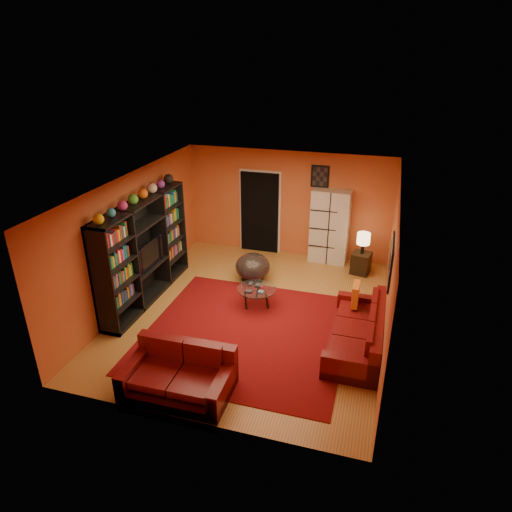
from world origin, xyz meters
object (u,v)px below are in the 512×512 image
(sofa, at_px, (361,333))
(side_table, at_px, (361,263))
(entertainment_unit, at_px, (144,251))
(tv, at_px, (146,254))
(coffee_table, at_px, (257,291))
(storage_cabinet, at_px, (330,227))
(loveseat, at_px, (180,373))
(bowl_chair, at_px, (253,267))
(table_lamp, at_px, (364,239))

(sofa, relative_size, side_table, 4.37)
(entertainment_unit, height_order, sofa, entertainment_unit)
(entertainment_unit, height_order, tv, entertainment_unit)
(coffee_table, height_order, storage_cabinet, storage_cabinet)
(entertainment_unit, relative_size, coffee_table, 3.78)
(tv, xyz_separation_m, side_table, (4.13, 2.39, -0.75))
(entertainment_unit, distance_m, tv, 0.07)
(loveseat, xyz_separation_m, bowl_chair, (0.03, 3.73, 0.05))
(storage_cabinet, bearing_deg, loveseat, -102.87)
(tv, xyz_separation_m, storage_cabinet, (3.30, 2.82, -0.10))
(loveseat, distance_m, bowl_chair, 3.73)
(tv, distance_m, sofa, 4.45)
(coffee_table, bearing_deg, table_lamp, 48.14)
(bowl_chair, bearing_deg, sofa, -36.28)
(tv, distance_m, bowl_chair, 2.36)
(bowl_chair, bearing_deg, entertainment_unit, -145.19)
(coffee_table, height_order, side_table, side_table)
(loveseat, bearing_deg, tv, 36.34)
(sofa, distance_m, side_table, 2.92)
(loveseat, bearing_deg, sofa, -54.43)
(sofa, bearing_deg, bowl_chair, 144.05)
(bowl_chair, bearing_deg, side_table, 24.81)
(sofa, distance_m, bowl_chair, 3.13)
(loveseat, bearing_deg, coffee_table, -9.86)
(storage_cabinet, xyz_separation_m, table_lamp, (0.83, -0.43, -0.05))
(storage_cabinet, bearing_deg, entertainment_unit, -137.02)
(coffee_table, distance_m, bowl_chair, 1.12)
(sofa, bearing_deg, tv, 173.47)
(sofa, relative_size, coffee_table, 2.75)
(storage_cabinet, bearing_deg, tv, -136.44)
(coffee_table, xyz_separation_m, side_table, (1.89, 2.11, -0.11))
(tv, bearing_deg, sofa, -96.86)
(tv, xyz_separation_m, sofa, (4.36, -0.52, -0.71))
(sofa, bearing_deg, entertainment_unit, 173.35)
(entertainment_unit, xyz_separation_m, coffee_table, (2.29, 0.26, -0.69))
(side_table, bearing_deg, entertainment_unit, -150.42)
(sofa, bearing_deg, storage_cabinet, 107.93)
(entertainment_unit, distance_m, coffee_table, 2.41)
(loveseat, height_order, storage_cabinet, storage_cabinet)
(storage_cabinet, bearing_deg, side_table, -24.15)
(coffee_table, relative_size, side_table, 1.59)
(entertainment_unit, distance_m, side_table, 4.87)
(table_lamp, bearing_deg, coffee_table, -131.86)
(bowl_chair, height_order, side_table, bowl_chair)
(coffee_table, distance_m, storage_cabinet, 2.80)
(loveseat, bearing_deg, bowl_chair, -1.14)
(entertainment_unit, height_order, coffee_table, entertainment_unit)
(storage_cabinet, relative_size, bowl_chair, 2.31)
(tv, relative_size, storage_cabinet, 0.54)
(coffee_table, distance_m, table_lamp, 2.87)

